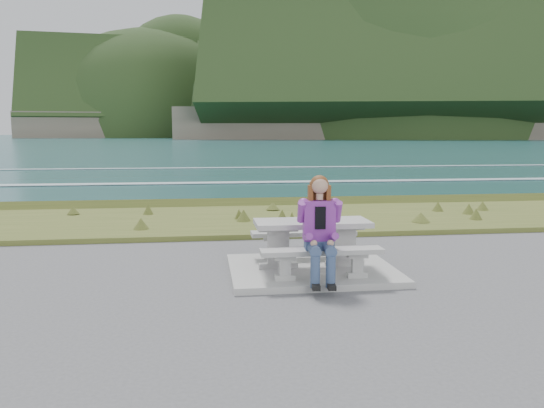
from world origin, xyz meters
name	(u,v)px	position (x,y,z in m)	size (l,w,h in m)	color
concrete_slab	(312,270)	(0.00, 0.00, 0.05)	(2.60, 2.10, 0.10)	#A8A7A3
picnic_table	(312,231)	(0.00, 0.00, 0.68)	(1.80, 0.75, 0.75)	#A8A7A3
bench_landward	(322,255)	(0.00, -0.70, 0.45)	(1.80, 0.35, 0.45)	#A8A7A3
bench_seaward	(304,237)	(0.00, 0.70, 0.45)	(1.80, 0.35, 0.45)	#A8A7A3
grass_verge	(271,221)	(0.00, 5.00, 0.00)	(160.00, 4.50, 0.22)	#41531F
shore_drop	(259,206)	(0.00, 7.90, 0.00)	(160.00, 0.80, 2.20)	brown
ocean	(231,196)	(0.00, 25.09, -1.74)	(1600.00, 1600.00, 0.09)	#1B4A4E
headland_range	(444,122)	(190.18, 398.15, 9.96)	(729.83, 363.95, 230.09)	brown
seated_woman	(320,243)	(-0.05, -0.84, 0.66)	(0.49, 0.81, 1.52)	#31496E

